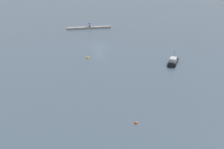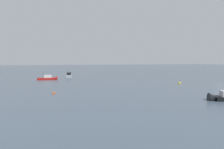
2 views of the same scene
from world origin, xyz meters
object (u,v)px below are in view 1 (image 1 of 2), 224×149
(mooring_buoy_near, at_px, (136,123))
(mooring_buoy_mid, at_px, (88,58))
(umbrella_open_navy, at_px, (90,23))
(motorboat_black_mid, at_px, (173,63))
(person_seated_dark_left, at_px, (90,26))

(mooring_buoy_near, relative_size, mooring_buoy_mid, 0.72)
(umbrella_open_navy, distance_m, motorboat_black_mid, 40.87)
(person_seated_dark_left, distance_m, mooring_buoy_mid, 30.88)
(motorboat_black_mid, bearing_deg, mooring_buoy_mid, 7.32)
(umbrella_open_navy, xyz_separation_m, mooring_buoy_near, (0.71, 60.54, -1.62))
(motorboat_black_mid, distance_m, mooring_buoy_near, 26.42)
(person_seated_dark_left, bearing_deg, mooring_buoy_mid, 76.43)
(person_seated_dark_left, relative_size, mooring_buoy_near, 1.57)
(person_seated_dark_left, height_order, mooring_buoy_near, person_seated_dark_left)
(person_seated_dark_left, bearing_deg, motorboat_black_mid, 104.04)
(motorboat_black_mid, height_order, mooring_buoy_mid, motorboat_black_mid)
(mooring_buoy_mid, bearing_deg, mooring_buoy_near, 96.66)
(motorboat_black_mid, xyz_separation_m, mooring_buoy_mid, (17.96, -7.65, -0.22))
(person_seated_dark_left, height_order, motorboat_black_mid, motorboat_black_mid)
(person_seated_dark_left, relative_size, mooring_buoy_mid, 1.12)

